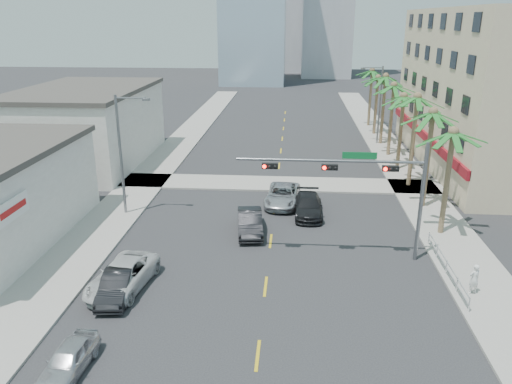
{
  "coord_description": "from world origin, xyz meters",
  "views": [
    {
      "loc": [
        1.31,
        -20.35,
        14.09
      ],
      "look_at": [
        -0.97,
        9.85,
        3.5
      ],
      "focal_mm": 35.0,
      "sensor_mm": 36.0,
      "label": 1
    }
  ],
  "objects_px": {
    "car_lane_center": "(282,195)",
    "pedestrian": "(474,279)",
    "car_lane_right": "(308,206)",
    "traffic_signal_mast": "(368,180)",
    "car_parked_far": "(122,276)",
    "car_lane_left": "(250,222)",
    "car_parked_mid": "(117,285)",
    "car_parked_near": "(69,359)"
  },
  "relations": [
    {
      "from": "car_lane_center",
      "to": "pedestrian",
      "type": "height_order",
      "value": "pedestrian"
    },
    {
      "from": "car_lane_center",
      "to": "car_lane_right",
      "type": "xyz_separation_m",
      "value": [
        2.0,
        -2.18,
        -0.03
      ]
    },
    {
      "from": "traffic_signal_mast",
      "to": "car_lane_center",
      "type": "relative_size",
      "value": 2.05
    },
    {
      "from": "car_parked_far",
      "to": "pedestrian",
      "type": "bearing_deg",
      "value": 9.79
    },
    {
      "from": "car_parked_far",
      "to": "car_lane_left",
      "type": "height_order",
      "value": "car_lane_left"
    },
    {
      "from": "car_lane_center",
      "to": "pedestrian",
      "type": "bearing_deg",
      "value": -46.61
    },
    {
      "from": "traffic_signal_mast",
      "to": "pedestrian",
      "type": "height_order",
      "value": "traffic_signal_mast"
    },
    {
      "from": "car_parked_mid",
      "to": "car_parked_far",
      "type": "height_order",
      "value": "car_parked_far"
    },
    {
      "from": "car_lane_center",
      "to": "traffic_signal_mast",
      "type": "bearing_deg",
      "value": -55.51
    },
    {
      "from": "car_parked_far",
      "to": "car_lane_left",
      "type": "distance_m",
      "value": 10.23
    },
    {
      "from": "car_lane_left",
      "to": "car_lane_right",
      "type": "relative_size",
      "value": 0.94
    },
    {
      "from": "car_parked_far",
      "to": "car_lane_left",
      "type": "relative_size",
      "value": 1.15
    },
    {
      "from": "car_lane_center",
      "to": "car_lane_left",
      "type": "bearing_deg",
      "value": -104.96
    },
    {
      "from": "car_parked_far",
      "to": "pedestrian",
      "type": "relative_size",
      "value": 3.18
    },
    {
      "from": "car_parked_far",
      "to": "car_lane_right",
      "type": "bearing_deg",
      "value": 56.06
    },
    {
      "from": "traffic_signal_mast",
      "to": "car_lane_center",
      "type": "height_order",
      "value": "traffic_signal_mast"
    },
    {
      "from": "car_parked_near",
      "to": "car_lane_right",
      "type": "xyz_separation_m",
      "value": [
        10.4,
        18.55,
        0.1
      ]
    },
    {
      "from": "traffic_signal_mast",
      "to": "car_lane_left",
      "type": "distance_m",
      "value": 9.08
    },
    {
      "from": "car_parked_mid",
      "to": "car_lane_center",
      "type": "relative_size",
      "value": 0.78
    },
    {
      "from": "car_lane_left",
      "to": "car_lane_center",
      "type": "relative_size",
      "value": 0.87
    },
    {
      "from": "car_lane_left",
      "to": "car_parked_far",
      "type": "bearing_deg",
      "value": -135.04
    },
    {
      "from": "car_lane_left",
      "to": "car_lane_right",
      "type": "height_order",
      "value": "car_lane_left"
    },
    {
      "from": "car_lane_right",
      "to": "car_parked_mid",
      "type": "bearing_deg",
      "value": -129.73
    },
    {
      "from": "traffic_signal_mast",
      "to": "car_lane_left",
      "type": "relative_size",
      "value": 2.37
    },
    {
      "from": "car_parked_near",
      "to": "car_parked_far",
      "type": "xyz_separation_m",
      "value": [
        -0.0,
        6.86,
        0.13
      ]
    },
    {
      "from": "traffic_signal_mast",
      "to": "car_parked_mid",
      "type": "xyz_separation_m",
      "value": [
        -13.58,
        -5.61,
        -4.37
      ]
    },
    {
      "from": "car_parked_mid",
      "to": "car_lane_left",
      "type": "bearing_deg",
      "value": 49.11
    },
    {
      "from": "car_lane_center",
      "to": "car_lane_right",
      "type": "distance_m",
      "value": 2.96
    },
    {
      "from": "traffic_signal_mast",
      "to": "car_parked_mid",
      "type": "distance_m",
      "value": 15.33
    },
    {
      "from": "car_lane_left",
      "to": "car_parked_mid",
      "type": "bearing_deg",
      "value": -132.23
    },
    {
      "from": "car_parked_mid",
      "to": "car_parked_near",
      "type": "bearing_deg",
      "value": -95.68
    },
    {
      "from": "car_lane_left",
      "to": "pedestrian",
      "type": "bearing_deg",
      "value": -37.39
    },
    {
      "from": "car_lane_right",
      "to": "pedestrian",
      "type": "bearing_deg",
      "value": -52.45
    },
    {
      "from": "pedestrian",
      "to": "car_lane_left",
      "type": "bearing_deg",
      "value": -50.92
    },
    {
      "from": "car_parked_mid",
      "to": "car_lane_right",
      "type": "distance_m",
      "value": 16.31
    },
    {
      "from": "car_parked_mid",
      "to": "traffic_signal_mast",
      "type": "bearing_deg",
      "value": 16.77
    },
    {
      "from": "traffic_signal_mast",
      "to": "car_parked_far",
      "type": "height_order",
      "value": "traffic_signal_mast"
    },
    {
      "from": "car_parked_mid",
      "to": "pedestrian",
      "type": "relative_size",
      "value": 2.47
    },
    {
      "from": "traffic_signal_mast",
      "to": "car_lane_left",
      "type": "height_order",
      "value": "traffic_signal_mast"
    },
    {
      "from": "car_lane_left",
      "to": "pedestrian",
      "type": "height_order",
      "value": "pedestrian"
    },
    {
      "from": "traffic_signal_mast",
      "to": "car_lane_center",
      "type": "xyz_separation_m",
      "value": [
        -5.19,
        9.13,
        -4.31
      ]
    },
    {
      "from": "car_parked_near",
      "to": "car_lane_center",
      "type": "bearing_deg",
      "value": 71.11
    }
  ]
}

